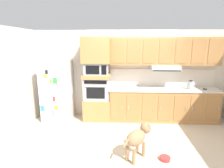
% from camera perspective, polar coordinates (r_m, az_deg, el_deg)
% --- Properties ---
extents(ground_plane, '(9.60, 9.60, 0.00)m').
position_cam_1_polar(ground_plane, '(4.67, 6.30, -14.56)').
color(ground_plane, beige).
extents(back_kitchen_wall, '(6.20, 0.12, 2.50)m').
position_cam_1_polar(back_kitchen_wall, '(5.33, 5.91, 3.14)').
color(back_kitchen_wall, beige).
rests_on(back_kitchen_wall, ground).
extents(side_panel_left, '(0.12, 7.10, 2.50)m').
position_cam_1_polar(side_panel_left, '(4.91, -27.93, 0.87)').
color(side_panel_left, beige).
rests_on(side_panel_left, ground).
extents(refrigerator, '(0.76, 0.73, 1.76)m').
position_cam_1_polar(refrigerator, '(5.28, -16.93, -1.55)').
color(refrigerator, white).
rests_on(refrigerator, ground).
extents(oven_base_cabinet, '(0.74, 0.62, 0.60)m').
position_cam_1_polar(oven_base_cabinet, '(5.26, -4.65, -7.70)').
color(oven_base_cabinet, '#B77F47').
rests_on(oven_base_cabinet, ground).
extents(built_in_oven, '(0.70, 0.62, 0.60)m').
position_cam_1_polar(built_in_oven, '(5.08, -4.78, -1.35)').
color(built_in_oven, '#A8AAAF').
rests_on(built_in_oven, oven_base_cabinet).
extents(appliance_mid_shelf, '(0.74, 0.62, 0.10)m').
position_cam_1_polar(appliance_mid_shelf, '(5.01, -4.85, 2.54)').
color(appliance_mid_shelf, '#B77F47').
rests_on(appliance_mid_shelf, built_in_oven).
extents(microwave, '(0.64, 0.54, 0.32)m').
position_cam_1_polar(microwave, '(4.97, -4.90, 4.91)').
color(microwave, '#A8AAAF').
rests_on(microwave, appliance_mid_shelf).
extents(appliance_upper_cabinet, '(0.74, 0.62, 0.68)m').
position_cam_1_polar(appliance_upper_cabinet, '(4.93, -5.01, 10.68)').
color(appliance_upper_cabinet, '#B77F47').
rests_on(appliance_upper_cabinet, microwave).
extents(lower_cabinet_run, '(2.94, 0.63, 0.88)m').
position_cam_1_polar(lower_cabinet_run, '(5.30, 15.59, -6.37)').
color(lower_cabinet_run, '#B77F47').
rests_on(lower_cabinet_run, ground).
extents(countertop_slab, '(2.98, 0.64, 0.04)m').
position_cam_1_polar(countertop_slab, '(5.18, 15.88, -1.54)').
color(countertop_slab, beige).
rests_on(countertop_slab, lower_cabinet_run).
extents(backsplash_panel, '(2.98, 0.02, 0.50)m').
position_cam_1_polar(backsplash_panel, '(5.40, 15.38, 2.00)').
color(backsplash_panel, silver).
rests_on(backsplash_panel, countertop_slab).
extents(upper_cabinet_with_hood, '(2.94, 0.48, 0.88)m').
position_cam_1_polar(upper_cabinet_with_hood, '(5.15, 16.28, 9.66)').
color(upper_cabinet_with_hood, '#B77F47').
rests_on(upper_cabinet_with_hood, backsplash_panel).
extents(screwdriver, '(0.17, 0.16, 0.03)m').
position_cam_1_polar(screwdriver, '(5.47, 27.38, -1.39)').
color(screwdriver, black).
rests_on(screwdriver, countertop_slab).
extents(electric_kettle, '(0.17, 0.17, 0.24)m').
position_cam_1_polar(electric_kettle, '(5.31, 23.55, -0.29)').
color(electric_kettle, '#A8AAAF').
rests_on(electric_kettle, countertop_slab).
extents(dog, '(0.61, 0.72, 0.64)m').
position_cam_1_polar(dog, '(3.57, 8.34, -16.08)').
color(dog, '#997551').
rests_on(dog, ground).
extents(dog_food_bowl, '(0.20, 0.20, 0.06)m').
position_cam_1_polar(dog_food_bowl, '(3.79, 16.40, -21.61)').
color(dog_food_bowl, red).
rests_on(dog_food_bowl, ground).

